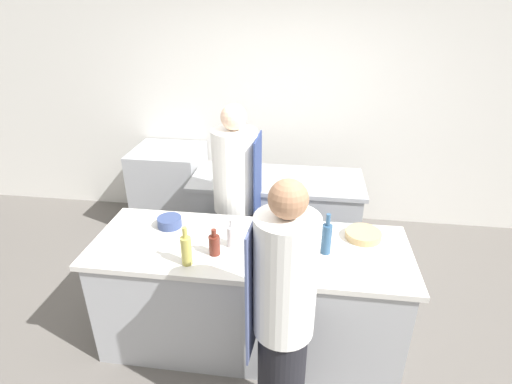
# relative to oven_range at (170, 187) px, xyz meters

# --- Properties ---
(ground_plane) EXTENTS (16.00, 16.00, 0.00)m
(ground_plane) POSITION_rel_oven_range_xyz_m (1.21, -1.73, -0.46)
(ground_plane) COLOR #605B56
(wall_back) EXTENTS (8.00, 0.06, 2.80)m
(wall_back) POSITION_rel_oven_range_xyz_m (1.21, 0.40, 0.94)
(wall_back) COLOR silver
(wall_back) RESTS_ON ground_plane
(prep_counter) EXTENTS (2.26, 0.82, 0.89)m
(prep_counter) POSITION_rel_oven_range_xyz_m (1.21, -1.73, -0.02)
(prep_counter) COLOR #A8AAAF
(prep_counter) RESTS_ON ground_plane
(pass_counter) EXTENTS (1.67, 0.71, 0.89)m
(pass_counter) POSITION_rel_oven_range_xyz_m (1.30, -0.53, -0.02)
(pass_counter) COLOR #A8AAAF
(pass_counter) RESTS_ON ground_plane
(oven_range) EXTENTS (0.76, 0.70, 0.93)m
(oven_range) POSITION_rel_oven_range_xyz_m (0.00, 0.00, 0.00)
(oven_range) COLOR #A8AAAF
(oven_range) RESTS_ON ground_plane
(chef_at_prep_near) EXTENTS (0.36, 0.34, 1.71)m
(chef_at_prep_near) POSITION_rel_oven_range_xyz_m (1.50, -2.38, 0.39)
(chef_at_prep_near) COLOR black
(chef_at_prep_near) RESTS_ON ground_plane
(chef_at_stove) EXTENTS (0.40, 0.38, 1.72)m
(chef_at_stove) POSITION_rel_oven_range_xyz_m (0.99, -1.02, 0.39)
(chef_at_stove) COLOR black
(chef_at_stove) RESTS_ON ground_plane
(bottle_olive_oil) EXTENTS (0.08, 0.08, 0.21)m
(bottle_olive_oil) POSITION_rel_oven_range_xyz_m (1.09, -1.75, 0.51)
(bottle_olive_oil) COLOR silver
(bottle_olive_oil) RESTS_ON prep_counter
(bottle_vinegar) EXTENTS (0.07, 0.07, 0.30)m
(bottle_vinegar) POSITION_rel_oven_range_xyz_m (1.74, -1.75, 0.54)
(bottle_vinegar) COLOR #2D5175
(bottle_vinegar) RESTS_ON prep_counter
(bottle_wine) EXTENTS (0.08, 0.08, 0.19)m
(bottle_wine) POSITION_rel_oven_range_xyz_m (0.99, -1.87, 0.50)
(bottle_wine) COLOR #5B2319
(bottle_wine) RESTS_ON prep_counter
(bottle_cooking_oil) EXTENTS (0.07, 0.07, 0.28)m
(bottle_cooking_oil) POSITION_rel_oven_range_xyz_m (0.84, -2.00, 0.53)
(bottle_cooking_oil) COLOR #B2A84C
(bottle_cooking_oil) RESTS_ON prep_counter
(bowl_mixing_large) EXTENTS (0.18, 0.18, 0.08)m
(bowl_mixing_large) POSITION_rel_oven_range_xyz_m (0.57, -1.55, 0.46)
(bowl_mixing_large) COLOR navy
(bowl_mixing_large) RESTS_ON prep_counter
(bowl_prep_small) EXTENTS (0.26, 0.26, 0.05)m
(bowl_prep_small) POSITION_rel_oven_range_xyz_m (2.02, -1.52, 0.45)
(bowl_prep_small) COLOR tan
(bowl_prep_small) RESTS_ON prep_counter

